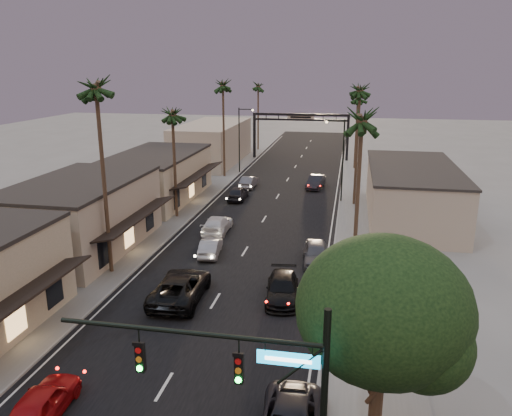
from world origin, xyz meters
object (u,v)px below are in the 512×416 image
at_px(palm_lc, 172,110).
at_px(palm_far, 258,84).
at_px(curbside_black, 282,289).
at_px(palm_rb, 360,87).
at_px(streetlight_left, 241,135).
at_px(oncoming_pickup, 181,287).
at_px(palm_lb, 95,82).
at_px(traffic_signal, 261,384).
at_px(palm_ra, 362,114).
at_px(oncoming_silver, 211,247).
at_px(arch, 301,125).
at_px(palm_rc, 358,95).
at_px(oncoming_red, 42,403).
at_px(corner_tree, 385,316).
at_px(streetlight_right, 340,154).
at_px(palm_ld, 223,82).

distance_m(palm_lc, palm_far, 42.01).
height_order(palm_far, curbside_black, palm_far).
bearing_deg(palm_rb, streetlight_left, 137.95).
bearing_deg(palm_far, oncoming_pickup, -84.14).
bearing_deg(palm_lb, palm_far, 89.69).
relative_size(traffic_signal, palm_ra, 0.64).
height_order(palm_lc, oncoming_silver, palm_lc).
bearing_deg(arch, palm_far, 136.05).
distance_m(traffic_signal, palm_rc, 60.31).
bearing_deg(palm_lc, palm_rb, 24.94).
xyz_separation_m(arch, streetlight_left, (-6.92, -12.00, -0.20)).
relative_size(palm_lc, palm_far, 0.92).
relative_size(oncoming_red, oncoming_pickup, 0.70).
distance_m(corner_tree, curbside_black, 14.67).
bearing_deg(streetlight_left, palm_far, 93.95).
relative_size(traffic_signal, palm_rb, 0.60).
bearing_deg(streetlight_right, curbside_black, -96.33).
bearing_deg(arch, corner_tree, -81.38).
height_order(palm_lc, palm_far, palm_far).
height_order(palm_far, oncoming_red, palm_far).
bearing_deg(palm_rc, streetlight_left, -158.86).
relative_size(streetlight_left, palm_lb, 0.59).
relative_size(traffic_signal, oncoming_red, 1.93).
bearing_deg(streetlight_left, palm_lb, -92.67).
relative_size(palm_ra, palm_far, 1.00).
bearing_deg(palm_far, traffic_signal, -79.30).
xyz_separation_m(palm_lc, curbside_black, (12.75, -15.93, -9.74)).
xyz_separation_m(palm_lb, oncoming_red, (4.37, -15.00, -12.63)).
distance_m(palm_ld, curbside_black, 38.98).
bearing_deg(palm_rc, traffic_signal, -92.78).
xyz_separation_m(palm_rb, oncoming_pickup, (-10.82, -25.19, -11.54)).
xyz_separation_m(streetlight_left, palm_far, (-1.38, 20.00, 6.11)).
bearing_deg(arch, palm_ra, -79.41).
bearing_deg(palm_rc, streetlight_right, -95.05).
bearing_deg(oncoming_silver, arch, -100.06).
relative_size(palm_lc, curbside_black, 2.44).
relative_size(streetlight_right, palm_far, 0.68).
bearing_deg(palm_rb, curbside_black, -100.53).
bearing_deg(palm_lb, oncoming_red, -73.77).
distance_m(streetlight_left, palm_lc, 22.65).
height_order(palm_lb, curbside_black, palm_lb).
relative_size(traffic_signal, streetlight_right, 0.95).
xyz_separation_m(palm_lb, palm_lc, (0.00, 14.00, -2.92)).
xyz_separation_m(streetlight_right, palm_far, (-15.22, 33.00, 6.11)).
xyz_separation_m(arch, palm_rb, (8.60, -26.00, 6.88)).
height_order(arch, palm_lb, palm_lb).
bearing_deg(corner_tree, palm_ld, 110.81).
bearing_deg(oncoming_silver, corner_tree, 115.06).
xyz_separation_m(palm_rc, curbside_black, (-4.45, -43.93, -9.74)).
distance_m(traffic_signal, oncoming_silver, 24.58).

